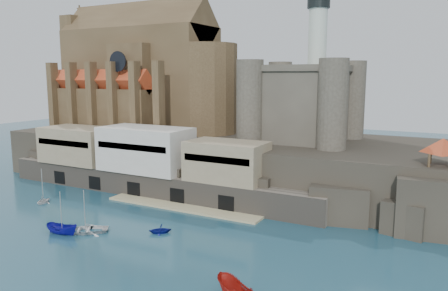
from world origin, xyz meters
TOP-DOWN VIEW (x-y plane):
  - ground at (0.00, 0.00)m, footprint 300.00×300.00m
  - promontory at (-0.19, 39.37)m, footprint 100.00×36.00m
  - quay at (-10.19, 23.07)m, footprint 70.00×12.00m
  - church at (-24.13, 41.85)m, footprint 47.00×25.93m
  - castle_keep at (16.08, 41.08)m, footprint 21.20×21.20m
  - rock_outcrop at (42.00, 25.84)m, footprint 14.50×10.50m
  - pavilion at (42.00, 26.00)m, footprint 6.40×6.40m
  - boat_2 at (-6.43, -0.95)m, footprint 2.27×2.23m
  - boat_4 at (-21.88, 8.52)m, footprint 3.02×2.13m
  - boat_6 at (-4.04, 1.29)m, footprint 3.79×4.58m
  - boat_7 at (6.01, 6.19)m, footprint 3.10×3.28m

SIDE VIEW (x-z plane):
  - ground at x=0.00m, z-range 0.00..0.00m
  - boat_2 at x=-6.43m, z-range -2.63..2.63m
  - boat_4 at x=-21.88m, z-range -1.61..1.61m
  - boat_6 at x=-4.04m, z-range -3.26..3.26m
  - boat_7 at x=6.01m, z-range -1.63..1.63m
  - rock_outcrop at x=42.00m, z-range -0.33..8.37m
  - promontory at x=-0.19m, z-range -0.08..9.92m
  - quay at x=-10.19m, z-range -0.46..12.59m
  - pavilion at x=42.00m, z-range 10.03..15.43m
  - castle_keep at x=16.08m, z-range 3.66..32.96m
  - church at x=-24.13m, z-range 6.88..37.38m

